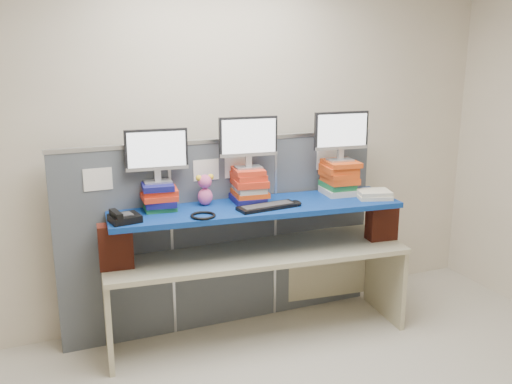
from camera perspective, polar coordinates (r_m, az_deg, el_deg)
name	(u,v)px	position (r m, az deg, el deg)	size (l,w,h in m)	color
room	(345,218)	(2.82, 8.88, -2.61)	(5.00, 4.00, 2.80)	beige
cubicle_partition	(224,233)	(4.55, -3.18, -4.09)	(2.60, 0.06, 1.53)	#474D54
desk	(256,267)	(4.43, 0.00, -7.53)	(2.35, 0.89, 0.70)	#B6AD8B
brick_pier_left	(116,246)	(4.11, -13.86, -5.29)	(0.23, 0.13, 0.32)	maroon
brick_pier_right	(382,220)	(4.68, 12.47, -2.75)	(0.23, 0.13, 0.32)	maroon
blue_board	(256,207)	(4.27, 0.00, -1.56)	(2.18, 0.54, 0.04)	navy
book_stack_left	(159,195)	(4.21, -9.69, -0.34)	(0.29, 0.32, 0.20)	#1E7238
book_stack_center	(249,185)	(4.34, -0.74, 0.67)	(0.28, 0.32, 0.26)	navy
book_stack_right	(339,177)	(4.59, 8.30, 1.49)	(0.29, 0.31, 0.27)	#B4B3AC
monitor_left	(157,152)	(4.14, -9.91, 3.92)	(0.45, 0.14, 0.39)	#A7A6AC
monitor_center	(248,139)	(4.27, -0.77, 5.30)	(0.45, 0.14, 0.39)	#A7A6AC
monitor_right	(341,133)	(4.53, 8.52, 5.85)	(0.45, 0.14, 0.39)	#A7A6AC
keyboard	(267,207)	(4.17, 1.15, -1.46)	(0.46, 0.20, 0.03)	black
mouse	(297,203)	(4.27, 4.07, -1.08)	(0.06, 0.11, 0.04)	black
desk_phone	(124,218)	(3.96, -13.10, -2.51)	(0.22, 0.20, 0.08)	black
headset	(203,216)	(3.99, -5.31, -2.36)	(0.18, 0.18, 0.02)	black
plush_toy	(205,189)	(4.25, -5.12, 0.26)	(0.14, 0.10, 0.23)	#E25694
binder_stack	(374,194)	(4.54, 11.71, -0.23)	(0.30, 0.27, 0.06)	beige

